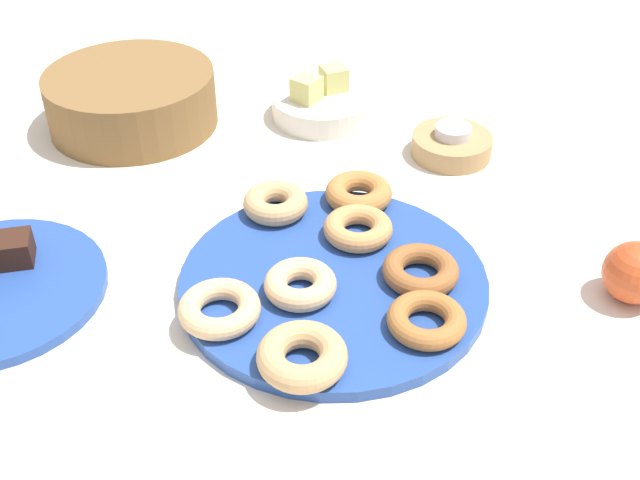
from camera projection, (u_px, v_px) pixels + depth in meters
ground_plane at (333, 286)px, 0.87m from camera, size 2.40×2.40×0.00m
donut_plate at (333, 281)px, 0.87m from camera, size 0.34×0.34×0.01m
donut_0 at (358, 228)px, 0.92m from camera, size 0.11×0.11×0.02m
donut_1 at (300, 284)px, 0.83m from camera, size 0.11×0.11×0.03m
donut_2 at (426, 320)px, 0.79m from camera, size 0.09×0.09×0.02m
donut_3 at (359, 193)px, 0.97m from camera, size 0.11×0.11×0.03m
donut_4 at (218, 307)px, 0.81m from camera, size 0.12×0.12×0.02m
donut_5 at (273, 204)px, 0.95m from camera, size 0.11×0.11×0.03m
donut_6 at (302, 356)px, 0.75m from camera, size 0.12×0.12×0.03m
donut_7 at (421, 270)px, 0.85m from camera, size 0.11×0.11×0.02m
brownie_far at (10, 250)px, 0.88m from camera, size 0.06×0.05×0.03m
candle_holder at (452, 145)px, 1.09m from camera, size 0.11×0.11×0.03m
tealight at (453, 131)px, 1.08m from camera, size 0.05×0.05×0.01m
basket at (132, 99)px, 1.15m from camera, size 0.26×0.26×0.08m
fruit_bowl at (322, 106)px, 1.18m from camera, size 0.15×0.15×0.03m
melon_chunk_left at (307, 89)px, 1.15m from camera, size 0.05×0.05×0.04m
melon_chunk_right at (334, 78)px, 1.17m from camera, size 0.04×0.04×0.04m
apple at (635, 273)px, 0.84m from camera, size 0.07×0.07×0.07m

